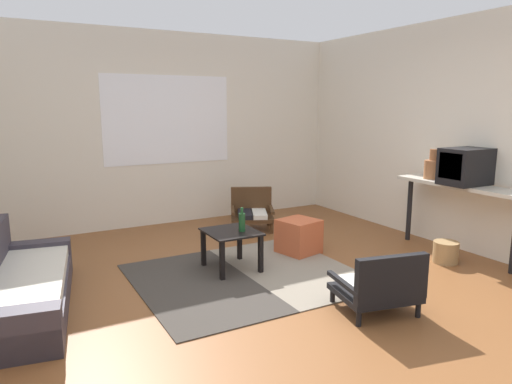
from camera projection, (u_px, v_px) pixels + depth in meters
name	position (u px, v px, depth m)	size (l,w,h in m)	color
ground_plane	(279.00, 294.00, 4.23)	(7.80, 7.80, 0.00)	brown
far_wall_with_window	(167.00, 130.00, 6.61)	(5.60, 0.13, 2.70)	silver
side_wall_right	(457.00, 135.00, 5.50)	(0.12, 6.60, 2.70)	silver
area_rug	(247.00, 276.00, 4.66)	(2.14, 1.89, 0.01)	#38332D
couch	(16.00, 288.00, 3.84)	(0.98, 1.95, 0.65)	#38333D
coffee_table	(231.00, 239.00, 4.80)	(0.51, 0.55, 0.42)	black
armchair_by_window	(252.00, 210.00, 6.45)	(0.75, 0.73, 0.55)	#472D19
armchair_striped_foreground	(380.00, 286.00, 3.79)	(0.72, 0.66, 0.55)	black
ottoman_orange	(299.00, 236.00, 5.37)	(0.41, 0.41, 0.40)	#BC5633
console_shelf	(459.00, 193.00, 5.21)	(0.36, 1.51, 0.83)	beige
crt_television	(467.00, 166.00, 5.09)	(0.55, 0.37, 0.40)	black
clay_vase	(433.00, 168.00, 5.50)	(0.20, 0.20, 0.35)	#935B38
glass_bottle	(242.00, 222.00, 4.76)	(0.07, 0.07, 0.25)	#194723
wicker_basket	(446.00, 252.00, 5.06)	(0.27, 0.27, 0.23)	#9E7A4C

